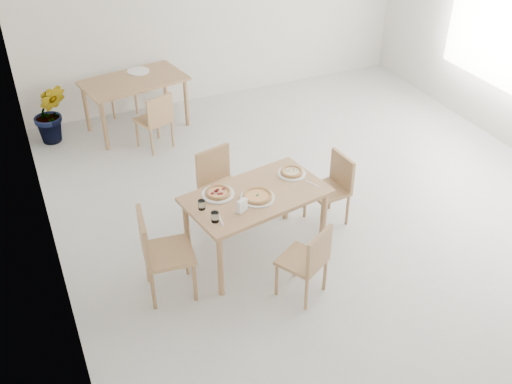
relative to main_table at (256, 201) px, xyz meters
name	(u,v)px	position (x,y,z in m)	size (l,w,h in m)	color
main_table	(256,201)	(0.00, 0.00, 0.00)	(1.51, 1.03, 0.75)	#A67B55
chair_south	(309,259)	(0.19, -0.78, -0.20)	(0.53, 0.53, 0.79)	tan
chair_north	(219,181)	(-0.12, 0.72, -0.16)	(0.52, 0.52, 0.86)	tan
chair_west	(158,249)	(-1.07, -0.18, -0.12)	(0.51, 0.51, 0.93)	tan
chair_east	(333,184)	(1.02, 0.21, -0.19)	(0.43, 0.43, 0.80)	tan
plate_margherita	(257,198)	(-0.02, -0.08, 0.10)	(0.34, 0.34, 0.02)	white
plate_mushroom	(292,174)	(0.48, 0.18, 0.10)	(0.29, 0.29, 0.02)	white
plate_pepperoni	(218,194)	(-0.35, 0.13, 0.10)	(0.33, 0.33, 0.02)	white
pizza_margherita	(257,196)	(-0.02, -0.08, 0.12)	(0.37, 0.37, 0.03)	tan
pizza_mushroom	(292,172)	(0.48, 0.18, 0.12)	(0.25, 0.25, 0.03)	tan
pizza_pepperoni	(218,192)	(-0.35, 0.13, 0.12)	(0.29, 0.29, 0.03)	tan
tumbler_a	(215,217)	(-0.53, -0.26, 0.14)	(0.07, 0.07, 0.10)	white
tumbler_b	(202,205)	(-0.57, -0.02, 0.14)	(0.07, 0.07, 0.09)	white
napkin_holder	(242,206)	(-0.24, -0.22, 0.15)	(0.13, 0.11, 0.13)	silver
fork_a	(312,184)	(0.59, -0.07, 0.09)	(0.01, 0.18, 0.01)	silver
fork_b	(221,220)	(-0.48, -0.27, 0.09)	(0.01, 0.17, 0.01)	silver
second_table	(134,86)	(-0.42, 3.23, 0.00)	(1.50, 1.03, 0.75)	tan
chair_back_s	(156,118)	(-0.32, 2.54, -0.20)	(0.51, 0.51, 0.80)	tan
chair_back_n	(117,81)	(-0.52, 3.92, -0.18)	(0.44, 0.44, 0.82)	tan
plate_empty	(138,71)	(-0.29, 3.46, 0.10)	(0.31, 0.31, 0.02)	white
potted_plant	(50,113)	(-1.57, 3.32, -0.23)	(0.47, 0.38, 0.85)	#32651E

